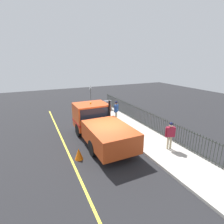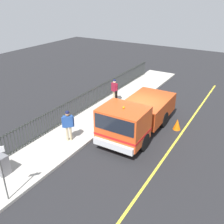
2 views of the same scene
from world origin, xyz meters
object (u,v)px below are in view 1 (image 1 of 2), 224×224
at_px(work_truck, 98,123).
at_px(utility_cabinet, 108,105).
at_px(pedestrian_distant, 170,133).
at_px(street_sign, 91,95).
at_px(traffic_cone, 79,154).
at_px(worker_standing, 116,109).

distance_m(work_truck, utility_cabinet, 7.42).
relative_size(pedestrian_distant, utility_cabinet, 1.81).
distance_m(utility_cabinet, street_sign, 2.16).
xyz_separation_m(work_truck, traffic_cone, (-1.93, -1.92, -0.91)).
bearing_deg(street_sign, work_truck, -104.89).
bearing_deg(utility_cabinet, traffic_cone, -123.29).
distance_m(worker_standing, utility_cabinet, 3.95).
bearing_deg(work_truck, pedestrian_distant, -45.31).
bearing_deg(worker_standing, utility_cabinet, -146.09).
distance_m(worker_standing, pedestrian_distant, 6.06).
bearing_deg(pedestrian_distant, utility_cabinet, -70.84).
bearing_deg(utility_cabinet, work_truck, -118.90).
relative_size(work_truck, pedestrian_distant, 3.61).
relative_size(pedestrian_distant, street_sign, 0.69).
height_order(worker_standing, traffic_cone, worker_standing).
bearing_deg(work_truck, utility_cabinet, 60.47).
bearing_deg(worker_standing, street_sign, -124.48).
bearing_deg(pedestrian_distant, work_truck, -24.50).
distance_m(pedestrian_distant, street_sign, 10.87).
xyz_separation_m(work_truck, street_sign, (1.97, 7.40, 0.47)).
relative_size(work_truck, traffic_cone, 9.32).
relative_size(work_truck, worker_standing, 3.47).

